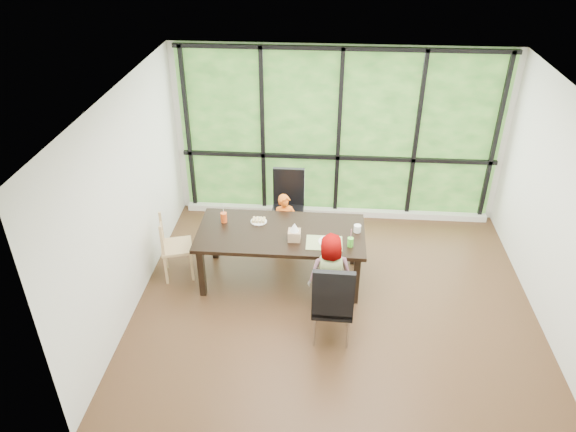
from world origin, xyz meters
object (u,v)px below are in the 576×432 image
object	(u,v)px
chair_interior_leather	(333,300)
tissue_box	(294,235)
child_toddler	(285,224)
child_older	(329,274)
chair_window_leather	(288,207)
orange_cup	(224,217)
plate_far	(259,221)
plate_near	(329,242)
white_mug	(357,229)
dining_table	(281,255)
green_cup	(350,242)
chair_end_beech	(177,247)

from	to	relation	value
chair_interior_leather	tissue_box	xyz separation A→B (m)	(-0.50, 0.88, 0.28)
child_toddler	child_older	world-z (taller)	child_older
chair_window_leather	orange_cup	world-z (taller)	chair_window_leather
child_older	tissue_box	size ratio (longest dim) A/B	7.05
plate_far	plate_near	xyz separation A→B (m)	(0.94, -0.41, 0.00)
orange_cup	white_mug	size ratio (longest dim) A/B	1.41
chair_window_leather	tissue_box	distance (m)	1.20
dining_table	chair_interior_leather	xyz separation A→B (m)	(0.68, -1.05, 0.17)
chair_interior_leather	green_cup	size ratio (longest dim) A/B	9.10
plate_near	orange_cup	bearing A→B (deg)	164.70
child_toddler	orange_cup	xyz separation A→B (m)	(-0.77, -0.44, 0.35)
child_older	green_cup	world-z (taller)	child_older
dining_table	plate_far	distance (m)	0.54
chair_window_leather	plate_far	xyz separation A→B (m)	(-0.33, -0.76, 0.22)
green_cup	plate_near	bearing A→B (deg)	165.92
plate_far	green_cup	xyz separation A→B (m)	(1.20, -0.48, 0.05)
dining_table	child_older	world-z (taller)	child_older
dining_table	white_mug	bearing A→B (deg)	4.31
plate_far	white_mug	world-z (taller)	white_mug
dining_table	child_toddler	size ratio (longest dim) A/B	2.31
plate_far	dining_table	bearing A→B (deg)	-34.38
plate_far	plate_near	bearing A→B (deg)	-23.79
green_cup	white_mug	bearing A→B (deg)	74.07
chair_interior_leather	chair_window_leather	bearing A→B (deg)	-70.13
chair_window_leather	tissue_box	bearing A→B (deg)	-81.00
chair_window_leather	green_cup	world-z (taller)	chair_window_leather
chair_window_leather	plate_near	world-z (taller)	chair_window_leather
child_older	orange_cup	bearing A→B (deg)	-39.76
green_cup	white_mug	size ratio (longest dim) A/B	1.25
plate_near	orange_cup	world-z (taller)	orange_cup
chair_end_beech	plate_near	size ratio (longest dim) A/B	3.29
child_older	plate_near	bearing A→B (deg)	-99.47
plate_near	chair_window_leather	bearing A→B (deg)	117.51
plate_far	child_toddler	bearing A→B (deg)	52.31
chair_interior_leather	plate_near	bearing A→B (deg)	-84.49
chair_interior_leather	child_toddler	distance (m)	1.81
chair_window_leather	plate_near	bearing A→B (deg)	-62.06
chair_end_beech	green_cup	xyz separation A→B (m)	(2.28, -0.25, 0.36)
chair_interior_leather	child_older	xyz separation A→B (m)	(-0.05, 0.47, 0.00)
chair_window_leather	orange_cup	xyz separation A→B (m)	(-0.78, -0.80, 0.28)
orange_cup	tissue_box	xyz separation A→B (m)	(0.96, -0.36, -0.00)
green_cup	chair_interior_leather	bearing A→B (deg)	-104.23
child_toddler	chair_interior_leather	bearing A→B (deg)	-82.49
plate_near	dining_table	bearing A→B (deg)	162.34
dining_table	child_toddler	world-z (taller)	child_toddler
child_toddler	white_mug	bearing A→B (deg)	-43.96
dining_table	chair_window_leather	xyz separation A→B (m)	(0.01, 0.98, 0.17)
chair_interior_leather	child_toddler	bearing A→B (deg)	-66.24
white_mug	green_cup	bearing A→B (deg)	-105.93
plate_far	chair_window_leather	bearing A→B (deg)	66.88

